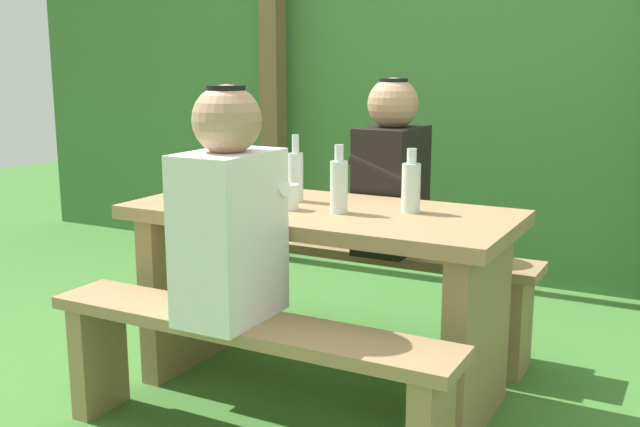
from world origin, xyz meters
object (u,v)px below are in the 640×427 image
person_black_coat (391,172)px  bottle_center (411,186)px  picnic_table (320,267)px  bottle_left (339,185)px  cell_phone (268,207)px  bench_far (375,276)px  bottle_right (296,175)px  bench_near (244,357)px  drinking_glass (289,197)px  person_white_shirt (230,213)px

person_black_coat → bottle_center: 0.49m
picnic_table → person_black_coat: person_black_coat is taller
bottle_left → cell_phone: 0.28m
picnic_table → bench_far: 0.53m
picnic_table → bench_far: picnic_table is taller
person_black_coat → bottle_left: 0.56m
bottle_right → bottle_center: size_ratio=1.12×
bench_near → bench_far: (0.00, 1.02, 0.00)m
bench_near → bottle_right: 0.77m
picnic_table → cell_phone: size_ratio=10.00×
picnic_table → bottle_center: bottle_center is taller
drinking_glass → bench_far: bearing=82.1°
bench_near → drinking_glass: size_ratio=15.27×
bottle_center → cell_phone: bearing=-158.8°
picnic_table → person_white_shirt: person_white_shirt is taller
person_black_coat → person_white_shirt: bearing=-96.3°
bench_near → person_white_shirt: person_white_shirt is taller
bottle_left → bench_near: bearing=-102.4°
cell_phone → bench_near: bearing=-98.3°
person_black_coat → drinking_glass: bearing=-104.3°
bottle_center → person_black_coat: bearing=120.5°
bench_near → bottle_left: 0.68m
bench_far → cell_phone: bearing=-104.4°
person_black_coat → bottle_left: (0.03, -0.55, 0.03)m
cell_phone → bottle_right: bearing=55.2°
bottle_right → cell_phone: (-0.02, -0.18, -0.10)m
bottle_center → bench_near: bearing=-118.4°
bench_far → bottle_left: 0.75m
person_white_shirt → bottle_center: person_white_shirt is taller
picnic_table → person_black_coat: size_ratio=1.95×
bench_far → cell_phone: (-0.16, -0.61, 0.39)m
bench_far → bottle_center: (0.32, -0.43, 0.48)m
bench_near → bottle_left: bearing=77.6°
drinking_glass → bottle_right: size_ratio=0.36×
bottle_center → cell_phone: size_ratio=1.60×
person_black_coat → bottle_right: 0.48m
bottle_right → cell_phone: 0.20m
bench_far → drinking_glass: (-0.08, -0.59, 0.44)m
bottle_right → bench_near: bearing=-76.3°
person_white_shirt → bottle_right: (-0.10, 0.58, 0.03)m
person_white_shirt → picnic_table: bearing=85.0°
person_white_shirt → person_black_coat: (0.11, 1.01, 0.00)m
bottle_center → bench_far: bearing=126.6°
person_white_shirt → cell_phone: 0.42m
bench_near → bottle_right: (-0.14, 0.58, 0.49)m
bench_far → bottle_left: size_ratio=5.85×
person_black_coat → drinking_glass: 0.60m
person_black_coat → bottle_right: size_ratio=2.85×
bench_far → bottle_right: (-0.14, -0.44, 0.49)m
bottle_left → bottle_right: bearing=153.3°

